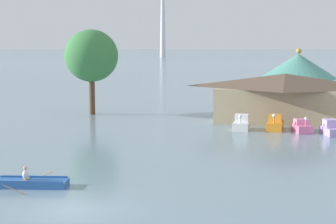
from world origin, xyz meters
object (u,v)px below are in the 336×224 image
at_px(pedal_boat_white, 242,124).
at_px(pedal_boat_lavender, 333,129).
at_px(rowboat_with_rower, 31,183).
at_px(shoreline_tree_tall_left, 91,56).
at_px(pedal_boat_orange, 275,124).
at_px(boathouse, 285,96).
at_px(pedal_boat_pink, 302,127).
at_px(green_roof_pavilion, 298,76).

relative_size(pedal_boat_white, pedal_boat_lavender, 0.80).
xyz_separation_m(rowboat_with_rower, shoreline_tree_tall_left, (-8.68, 30.20, 6.53)).
height_order(pedal_boat_white, pedal_boat_orange, pedal_boat_orange).
distance_m(pedal_boat_orange, boathouse, 6.63).
xyz_separation_m(pedal_boat_lavender, boathouse, (-4.49, 7.69, 2.10)).
xyz_separation_m(pedal_boat_white, pedal_boat_pink, (5.58, -0.09, -0.08)).
bearing_deg(pedal_boat_orange, green_roof_pavilion, 176.15).
bearing_deg(pedal_boat_orange, boathouse, 175.59).
height_order(pedal_boat_pink, shoreline_tree_tall_left, shoreline_tree_tall_left).
distance_m(pedal_boat_white, pedal_boat_lavender, 8.27).
relative_size(rowboat_with_rower, green_roof_pavilion, 0.43).
bearing_deg(shoreline_tree_tall_left, boathouse, -0.10).
bearing_deg(pedal_boat_white, pedal_boat_pink, 90.03).
bearing_deg(pedal_boat_orange, pedal_boat_lavender, 76.27).
relative_size(rowboat_with_rower, boathouse, 0.29).
distance_m(pedal_boat_lavender, boathouse, 9.15).
distance_m(boathouse, shoreline_tree_tall_left, 22.19).
relative_size(rowboat_with_rower, pedal_boat_pink, 1.67).
height_order(pedal_boat_pink, green_roof_pavilion, green_roof_pavilion).
height_order(pedal_boat_orange, boathouse, boathouse).
xyz_separation_m(pedal_boat_white, boathouse, (3.74, 6.90, 2.06)).
bearing_deg(pedal_boat_lavender, pedal_boat_pink, -122.87).
xyz_separation_m(pedal_boat_pink, shoreline_tree_tall_left, (-23.63, 7.03, 6.26)).
distance_m(pedal_boat_white, shoreline_tree_tall_left, 20.31).
xyz_separation_m(pedal_boat_pink, pedal_boat_lavender, (2.65, -0.70, 0.04)).
xyz_separation_m(rowboat_with_rower, pedal_boat_white, (9.38, 23.25, 0.35)).
relative_size(pedal_boat_orange, boathouse, 0.19).
bearing_deg(pedal_boat_white, shoreline_tree_tall_left, -110.11).
bearing_deg(pedal_boat_pink, green_roof_pavilion, 162.27).
relative_size(pedal_boat_lavender, shoreline_tree_tall_left, 0.31).
distance_m(pedal_boat_orange, pedal_boat_lavender, 5.35).
distance_m(pedal_boat_white, boathouse, 8.12).
xyz_separation_m(pedal_boat_pink, boathouse, (-1.83, 6.99, 2.14)).
distance_m(rowboat_with_rower, pedal_boat_white, 25.08).
height_order(pedal_boat_orange, pedal_boat_lavender, pedal_boat_orange).
height_order(rowboat_with_rower, green_roof_pavilion, green_roof_pavilion).
xyz_separation_m(rowboat_with_rower, green_roof_pavilion, (14.35, 43.60, 3.80)).
distance_m(pedal_boat_pink, shoreline_tree_tall_left, 25.44).
bearing_deg(shoreline_tree_tall_left, pedal_boat_lavender, -16.38).
height_order(rowboat_with_rower, pedal_boat_lavender, pedal_boat_lavender).
relative_size(pedal_boat_orange, shoreline_tree_tall_left, 0.30).
xyz_separation_m(boathouse, green_roof_pavilion, (1.23, 13.44, 1.39)).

